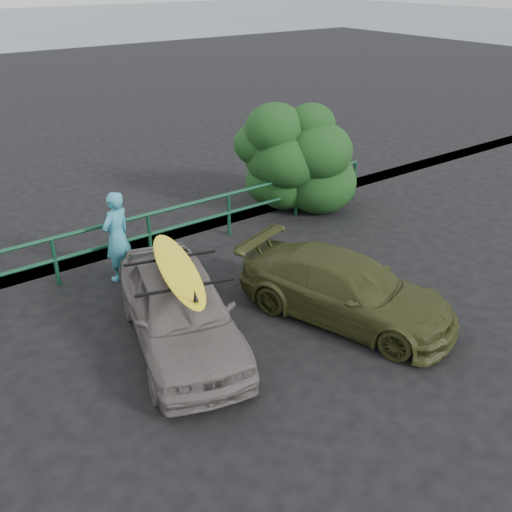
% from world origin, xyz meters
% --- Properties ---
extents(ground, '(80.00, 80.00, 0.00)m').
position_xyz_m(ground, '(0.00, 0.00, 0.00)').
color(ground, black).
extents(guardrail, '(14.00, 0.08, 1.04)m').
position_xyz_m(guardrail, '(0.00, 5.00, 0.52)').
color(guardrail, '#13432A').
rests_on(guardrail, ground).
extents(shrub_right, '(3.20, 2.40, 2.55)m').
position_xyz_m(shrub_right, '(5.00, 5.50, 1.27)').
color(shrub_right, '#1A4218').
rests_on(shrub_right, ground).
extents(sedan, '(2.55, 4.16, 1.32)m').
position_xyz_m(sedan, '(-0.00, 1.88, 0.66)').
color(sedan, '#695F5D').
rests_on(sedan, ground).
extents(olive_vehicle, '(2.79, 4.21, 1.13)m').
position_xyz_m(olive_vehicle, '(2.73, 0.91, 0.57)').
color(olive_vehicle, '#383B1A').
rests_on(olive_vehicle, ground).
extents(man, '(0.78, 0.66, 1.82)m').
position_xyz_m(man, '(0.12, 4.56, 0.91)').
color(man, teal).
rests_on(man, ground).
extents(roof_rack, '(1.74, 1.42, 0.05)m').
position_xyz_m(roof_rack, '(-0.00, 1.88, 1.35)').
color(roof_rack, black).
rests_on(roof_rack, sedan).
extents(surfboard, '(1.24, 2.69, 0.08)m').
position_xyz_m(surfboard, '(-0.00, 1.88, 1.41)').
color(surfboard, yellow).
rests_on(surfboard, roof_rack).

